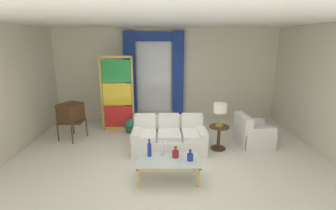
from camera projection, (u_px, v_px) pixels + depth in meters
ground_plane at (169, 160)px, 5.55m from camera, size 16.00×16.00×0.00m
wall_rear at (166, 75)px, 8.12m from camera, size 8.00×0.12×3.00m
wall_left at (9, 90)px, 5.67m from camera, size 0.12×7.00×3.00m
wall_right at (322, 89)px, 5.82m from camera, size 0.12×7.00×3.00m
ceiling_slab at (168, 22)px, 5.55m from camera, size 8.00×7.60×0.04m
curtained_window at (154, 68)px, 7.89m from camera, size 2.00×0.17×2.70m
couch_white_long at (169, 137)px, 6.04m from camera, size 1.76×0.93×0.86m
coffee_table at (169, 162)px, 4.70m from camera, size 1.17×0.64×0.41m
bottle_blue_decanter at (162, 149)px, 4.84m from camera, size 0.06×0.06×0.32m
bottle_crystal_tall at (149, 149)px, 4.81m from camera, size 0.08×0.08×0.36m
bottle_amber_squat at (175, 153)px, 4.78m from camera, size 0.13×0.13×0.24m
bottle_ruby_flask at (190, 156)px, 4.66m from camera, size 0.12×0.12×0.23m
vintage_tv at (71, 113)px, 6.57m from camera, size 0.70×0.74×1.35m
armchair_white at (252, 134)px, 6.32m from camera, size 0.88×0.87×0.80m
stained_glass_divider at (117, 96)px, 7.14m from camera, size 0.95×0.05×2.20m
peacock_figurine at (132, 127)px, 7.04m from camera, size 0.44×0.60×0.50m
round_side_table at (219, 135)px, 6.04m from camera, size 0.48×0.48×0.59m
table_lamp_brass at (220, 109)px, 5.87m from camera, size 0.32×0.32×0.57m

